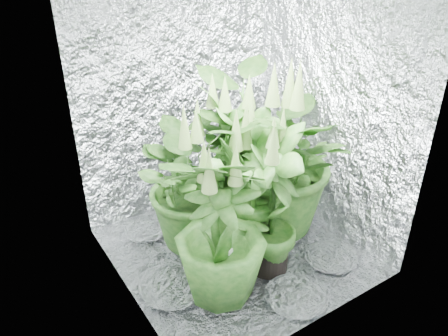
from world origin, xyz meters
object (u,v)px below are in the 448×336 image
plant_a (196,180)px  plant_c (246,187)px  plant_d (220,230)px  circulation_fan (254,176)px  plant_e (276,159)px  plant_f (271,203)px  plant_b (226,162)px

plant_a → plant_c: bearing=-44.4°
plant_d → circulation_fan: 1.32m
plant_d → circulation_fan: (0.91, 0.89, -0.34)m
circulation_fan → plant_e: bearing=-112.6°
plant_c → plant_a: bearing=135.6°
plant_c → circulation_fan: 0.84m
plant_d → plant_e: bearing=26.5°
plant_e → circulation_fan: (0.23, 0.55, -0.47)m
plant_a → plant_c: 0.35m
plant_d → plant_e: size_ratio=0.82×
plant_f → circulation_fan: bearing=59.1°
plant_a → plant_c: (0.25, -0.25, -0.01)m
plant_e → plant_c: bearing=-174.1°
plant_f → circulation_fan: size_ratio=2.92×
plant_a → plant_c: size_ratio=0.99×
circulation_fan → plant_d: bearing=-135.4°
plant_d → plant_b: bearing=53.9°
plant_a → plant_e: (0.53, -0.22, 0.11)m
plant_c → plant_e: 0.30m
plant_c → plant_f: (0.01, -0.27, 0.01)m
plant_a → plant_d: bearing=-105.6°
plant_b → plant_e: (0.26, -0.24, 0.05)m
plant_a → plant_d: (-0.16, -0.56, -0.02)m
plant_c → plant_e: plant_e is taller
plant_d → plant_f: plant_f is taller
plant_b → plant_f: size_ratio=1.11×
plant_b → plant_c: 0.28m
plant_c → plant_f: bearing=-88.8°
plant_a → plant_f: plant_f is taller
plant_d → plant_e: plant_e is taller
plant_f → circulation_fan: (0.50, 0.84, -0.36)m
plant_c → plant_e: (0.28, 0.03, 0.13)m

